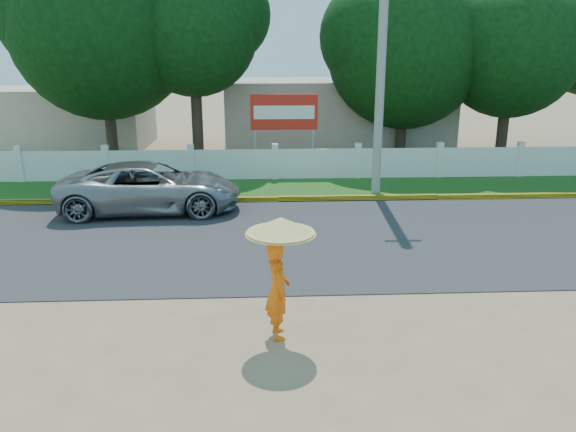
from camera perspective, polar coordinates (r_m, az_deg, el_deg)
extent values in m
plane|color=#9E8460|center=(9.80, 0.60, -10.64)|extent=(120.00, 120.00, 0.00)
cube|color=#38383A|center=(13.95, -0.52, -2.20)|extent=(60.00, 7.00, 0.02)
cube|color=#2D601E|center=(19.00, -1.18, 2.84)|extent=(60.00, 3.50, 0.03)
cube|color=yellow|center=(17.34, -1.01, 1.74)|extent=(40.00, 0.18, 0.16)
cube|color=silver|center=(20.30, -1.32, 5.26)|extent=(40.00, 0.10, 1.10)
cube|color=#B7AD99|center=(27.10, 4.70, 10.24)|extent=(10.00, 6.00, 3.20)
cube|color=#B7AD99|center=(29.45, -21.92, 9.23)|extent=(8.00, 5.00, 2.80)
cylinder|color=gray|center=(18.07, 9.52, 16.52)|extent=(0.28, 0.28, 9.15)
imported|color=gray|center=(16.60, -13.80, 2.85)|extent=(5.25, 2.65, 1.43)
imported|color=#FC610D|center=(9.00, -1.06, -7.51)|extent=(0.47, 0.64, 1.62)
cylinder|color=gray|center=(8.77, -0.75, -3.78)|extent=(0.02, 0.02, 1.05)
cone|color=#D5BB62|center=(8.62, -0.76, -0.99)|extent=(1.11, 1.11, 0.27)
cylinder|color=gray|center=(21.30, -3.37, 6.99)|extent=(0.12, 0.12, 2.00)
cylinder|color=gray|center=(21.40, 2.57, 7.04)|extent=(0.12, 0.12, 2.00)
cube|color=red|center=(21.15, -0.40, 10.50)|extent=(2.50, 0.12, 1.30)
cube|color=silver|center=(21.09, -0.39, 10.49)|extent=(2.25, 0.02, 0.49)
cylinder|color=#473828|center=(23.02, -9.22, 9.83)|extent=(0.44, 0.44, 3.85)
sphere|color=#0E3E12|center=(22.89, -9.61, 18.04)|extent=(4.97, 4.97, 4.97)
cylinder|color=#473828|center=(24.36, 11.41, 8.82)|extent=(0.44, 0.44, 2.79)
sphere|color=#0E3E12|center=(24.17, 11.84, 16.26)|extent=(6.42, 6.42, 6.42)
cylinder|color=#473828|center=(24.01, -17.58, 9.03)|extent=(0.44, 0.44, 3.42)
sphere|color=#0E3E12|center=(23.87, -18.36, 17.75)|extent=(7.08, 7.08, 7.08)
cylinder|color=#473828|center=(24.83, 21.00, 8.57)|extent=(0.44, 0.44, 3.11)
sphere|color=#0E3E12|center=(24.66, 21.74, 15.63)|extent=(5.50, 5.50, 5.50)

